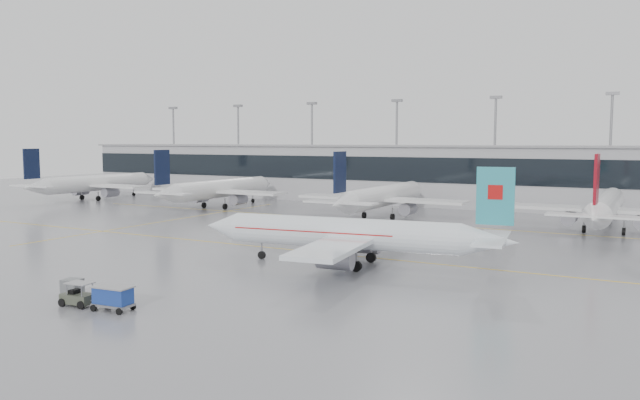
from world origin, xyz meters
The scene contains 16 objects.
ground centered at (0.00, 0.00, 0.00)m, with size 320.00×320.00×0.00m, color gray.
taxi_line_main centered at (0.00, 0.00, 0.01)m, with size 120.00×0.25×0.01m, color yellow.
taxi_line_north centered at (0.00, 30.00, 0.01)m, with size 120.00×0.25×0.01m, color yellow.
taxi_line_cross centered at (-30.00, 15.00, 0.01)m, with size 0.25×60.00×0.01m, color yellow.
terminal centered at (0.00, 62.00, 6.00)m, with size 180.00×15.00×12.00m, color #A5A5A9.
terminal_glass centered at (0.00, 54.45, 7.50)m, with size 180.00×0.20×5.00m, color black.
terminal_roof centered at (0.00, 62.00, 12.20)m, with size 182.00×16.00×0.40m, color gray.
light_masts centered at (0.00, 68.00, 13.34)m, with size 156.40×1.00×22.60m.
air_canada_jet centered at (13.55, -5.32, 3.39)m, with size 34.85×27.63×10.76m.
parked_jet_a centered at (-70.00, 33.69, 3.71)m, with size 29.64×36.96×11.72m.
parked_jet_b centered at (-35.00, 33.69, 3.71)m, with size 29.64×36.96×11.72m.
parked_jet_c centered at (0.00, 33.69, 3.71)m, with size 29.64×36.96×11.72m.
parked_jet_d centered at (35.00, 33.69, 3.71)m, with size 29.64×36.96×11.72m.
baggage_tug centered at (1.04, -30.51, 0.68)m, with size 4.03×1.90×1.93m.
baggage_cart centered at (4.63, -30.16, 1.14)m, with size 3.31×2.06×1.95m.
gse_unit centered at (-1.96, -28.56, 0.74)m, with size 1.48×1.37×1.48m, color slate.
Camera 1 is at (41.91, -64.29, 13.28)m, focal length 35.00 mm.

